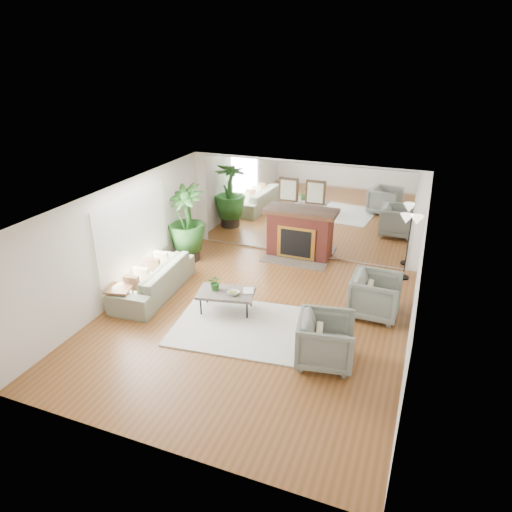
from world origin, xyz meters
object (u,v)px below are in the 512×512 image
at_px(armchair_back, 375,296).
at_px(floor_lamp, 411,225).
at_px(side_table, 120,291).
at_px(potted_ficus, 186,221).
at_px(armchair_front, 326,340).
at_px(fireplace, 298,234).
at_px(coffee_table, 226,293).
at_px(sofa, 153,279).

xyz_separation_m(armchair_back, floor_lamp, (0.44, 1.94, 0.91)).
distance_m(side_table, potted_ficus, 2.84).
bearing_deg(armchair_front, side_table, 78.77).
relative_size(fireplace, side_table, 3.48).
distance_m(fireplace, armchair_front, 4.40).
bearing_deg(armchair_back, floor_lamp, -12.03).
height_order(armchair_front, side_table, armchair_front).
relative_size(fireplace, armchair_front, 2.11).
relative_size(fireplace, coffee_table, 1.62).
relative_size(fireplace, floor_lamp, 1.29).
height_order(fireplace, coffee_table, fireplace).
bearing_deg(coffee_table, armchair_front, -21.82).
relative_size(sofa, potted_ficus, 1.21).
bearing_deg(armchair_back, side_table, 110.42).
bearing_deg(sofa, side_table, -16.19).
height_order(fireplace, armchair_back, fireplace).
height_order(side_table, floor_lamp, floor_lamp).
bearing_deg(coffee_table, floor_lamp, 41.26).
relative_size(potted_ficus, floor_lamp, 1.24).
bearing_deg(armchair_back, fireplace, 46.91).
bearing_deg(armchair_front, coffee_table, 58.74).
height_order(fireplace, sofa, fireplace).
relative_size(armchair_back, side_table, 1.65).
xyz_separation_m(coffee_table, armchair_back, (2.88, 0.97, 0.02)).
distance_m(sofa, potted_ficus, 1.99).
height_order(armchair_back, potted_ficus, potted_ficus).
bearing_deg(floor_lamp, armchair_back, -102.76).
bearing_deg(side_table, floor_lamp, 34.62).
relative_size(sofa, floor_lamp, 1.50).
bearing_deg(coffee_table, potted_ficus, 134.83).
distance_m(fireplace, side_table, 4.74).
bearing_deg(sofa, armchair_front, 71.48).
distance_m(fireplace, armchair_back, 3.14).
relative_size(sofa, armchair_back, 2.45).
bearing_deg(armchair_front, armchair_back, -26.34).
bearing_deg(armchair_back, armchair_front, 163.83).
xyz_separation_m(sofa, floor_lamp, (5.15, 2.76, 1.01)).
height_order(sofa, floor_lamp, floor_lamp).
distance_m(coffee_table, armchair_front, 2.48).
bearing_deg(sofa, fireplace, 136.67).
bearing_deg(floor_lamp, sofa, -151.79).
bearing_deg(side_table, armchair_front, -1.80).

